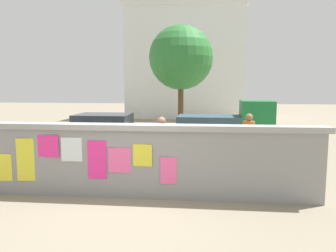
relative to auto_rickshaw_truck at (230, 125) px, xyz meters
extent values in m
plane|color=gray|center=(-2.57, 2.09, -0.90)|extent=(60.00, 60.00, 0.00)
cube|color=gray|center=(-2.57, -5.91, -0.16)|extent=(7.95, 0.30, 1.47)
cube|color=#999999|center=(-2.57, -5.91, 0.63)|extent=(8.15, 0.42, 0.12)
cube|color=yellow|center=(-5.37, -6.07, -0.29)|extent=(0.30, 0.01, 0.61)
cube|color=yellow|center=(-4.89, -6.07, -0.10)|extent=(0.40, 0.03, 0.94)
cube|color=#F42D8C|center=(-4.36, -6.07, 0.21)|extent=(0.48, 0.04, 0.48)
cube|color=silver|center=(-3.84, -6.07, 0.15)|extent=(0.46, 0.02, 0.52)
cube|color=#F42D8C|center=(-3.28, -6.07, -0.06)|extent=(0.41, 0.02, 0.82)
cube|color=#F9599E|center=(-2.80, -6.07, -0.06)|extent=(0.48, 0.02, 0.54)
cube|color=yellow|center=(-2.30, -6.07, 0.06)|extent=(0.40, 0.03, 0.47)
cube|color=#F9599E|center=(-1.75, -6.07, -0.26)|extent=(0.35, 0.03, 0.57)
cylinder|color=black|center=(1.12, 0.61, -0.55)|extent=(0.71, 0.23, 0.70)
cylinder|color=black|center=(1.07, -0.69, -0.55)|extent=(0.71, 0.23, 0.70)
cylinder|color=black|center=(-1.38, 0.71, -0.55)|extent=(0.71, 0.23, 0.70)
cylinder|color=black|center=(-1.43, -0.59, -0.55)|extent=(0.71, 0.23, 0.70)
cube|color=#197233|center=(0.99, -0.04, 0.20)|extent=(1.26, 1.55, 1.50)
cube|color=#334C59|center=(-0.81, 0.03, -0.10)|extent=(2.46, 1.59, 0.90)
cylinder|color=black|center=(-6.04, -2.08, -0.60)|extent=(0.60, 0.18, 0.60)
cylinder|color=black|center=(-6.04, -0.62, -0.60)|extent=(0.60, 0.18, 0.60)
cylinder|color=black|center=(-3.54, -2.07, -0.60)|extent=(0.60, 0.18, 0.60)
cylinder|color=black|center=(-3.54, -0.61, -0.60)|extent=(0.60, 0.18, 0.60)
cube|color=black|center=(-4.79, -1.35, -0.30)|extent=(3.80, 1.71, 0.60)
cube|color=#262D38|center=(-4.59, -1.34, 0.25)|extent=(1.90, 1.54, 0.50)
cylinder|color=black|center=(-4.34, -4.59, -0.60)|extent=(0.61, 0.20, 0.60)
cylinder|color=black|center=(-3.05, -4.81, -0.60)|extent=(0.61, 0.22, 0.60)
cube|color=gold|center=(-3.69, -4.70, -0.32)|extent=(1.03, 0.41, 0.32)
cube|color=black|center=(-3.50, -4.74, -0.14)|extent=(0.59, 0.31, 0.10)
cube|color=#262626|center=(-4.24, -4.61, -0.05)|extent=(0.13, 0.56, 0.03)
cylinder|color=black|center=(-1.61, -3.10, -0.57)|extent=(0.66, 0.14, 0.66)
cylinder|color=black|center=(-0.57, -3.27, -0.57)|extent=(0.66, 0.14, 0.66)
cube|color=silver|center=(-1.09, -3.18, -0.39)|extent=(0.94, 0.19, 0.06)
cylinder|color=silver|center=(-0.94, -3.21, -0.17)|extent=(0.03, 0.03, 0.40)
cube|color=black|center=(-0.94, -3.21, 0.03)|extent=(0.21, 0.11, 0.05)
cube|color=black|center=(-1.56, -3.11, -0.02)|extent=(0.11, 0.44, 0.03)
cylinder|color=black|center=(-5.07, -4.59, -0.57)|extent=(0.66, 0.08, 0.66)
cylinder|color=black|center=(-6.12, -4.65, -0.57)|extent=(0.66, 0.08, 0.66)
cube|color=black|center=(-5.59, -4.62, -0.39)|extent=(0.95, 0.10, 0.06)
cylinder|color=black|center=(-5.74, -4.63, -0.17)|extent=(0.03, 0.03, 0.40)
cube|color=black|center=(-5.74, -4.63, 0.03)|extent=(0.20, 0.09, 0.05)
cube|color=black|center=(-5.12, -4.60, -0.02)|extent=(0.07, 0.44, 0.03)
cylinder|color=#3F994C|center=(-2.08, -4.41, -0.50)|extent=(0.12, 0.12, 0.80)
cylinder|color=#3F994C|center=(-2.11, -4.59, -0.50)|extent=(0.12, 0.12, 0.80)
cylinder|color=purple|center=(-2.10, -4.50, 0.20)|extent=(0.39, 0.39, 0.60)
sphere|color=#8C664C|center=(-2.10, -4.50, 0.61)|extent=(0.22, 0.22, 0.22)
cylinder|color=yellow|center=(0.29, -3.33, -0.50)|extent=(0.12, 0.12, 0.80)
cylinder|color=yellow|center=(0.23, -3.16, -0.50)|extent=(0.12, 0.12, 0.80)
cylinder|color=#BF6626|center=(0.26, -3.24, 0.20)|extent=(0.43, 0.43, 0.60)
sphere|color=#8C664C|center=(0.26, -3.24, 0.61)|extent=(0.22, 0.22, 0.22)
cylinder|color=brown|center=(-2.25, 5.38, 0.46)|extent=(0.30, 0.30, 2.72)
sphere|color=#2D7732|center=(-2.25, 5.38, 3.04)|extent=(3.50, 3.50, 3.50)
cube|color=white|center=(-2.42, 13.07, 3.10)|extent=(8.59, 4.84, 8.01)
cube|color=silver|center=(-2.42, 13.07, 7.36)|extent=(8.89, 5.14, 0.50)
camera|label=1|loc=(-1.08, -12.66, 1.50)|focal=34.81mm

